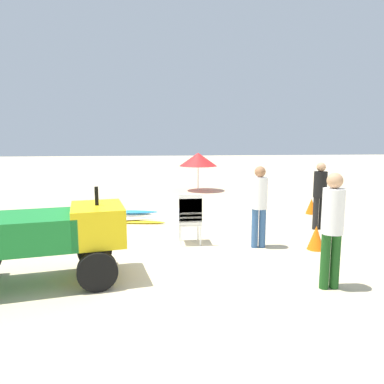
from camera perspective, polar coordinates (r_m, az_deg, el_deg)
name	(u,v)px	position (r m, az deg, el deg)	size (l,w,h in m)	color
ground	(177,264)	(6.64, -2.43, -11.41)	(80.00, 80.00, 0.00)	beige
utility_cart	(44,234)	(6.08, -22.34, -6.22)	(2.73, 1.70, 1.50)	#197A2D
stacked_plastic_chairs	(190,215)	(7.66, -0.32, -3.62)	(0.48, 0.48, 1.11)	white
surfboard_pile	(121,217)	(9.92, -11.12, -3.88)	(2.36, 0.73, 0.32)	yellow
lifeguard_near_left	(320,191)	(9.43, 19.61, 0.09)	(0.32, 0.32, 1.67)	black
lifeguard_near_center	(332,223)	(5.74, 21.36, -4.56)	(0.32, 0.32, 1.77)	#194C19
lifeguard_near_right	(259,201)	(7.52, 10.62, -1.46)	(0.32, 0.32, 1.70)	#33598C
beach_umbrella_left	(198,159)	(15.45, 0.98, 5.19)	(1.63, 1.63, 1.64)	beige
traffic_cone_near	(311,206)	(11.40, 18.39, -2.14)	(0.33, 0.33, 0.47)	orange
traffic_cone_far	(316,238)	(7.83, 19.05, -6.86)	(0.35, 0.35, 0.49)	orange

